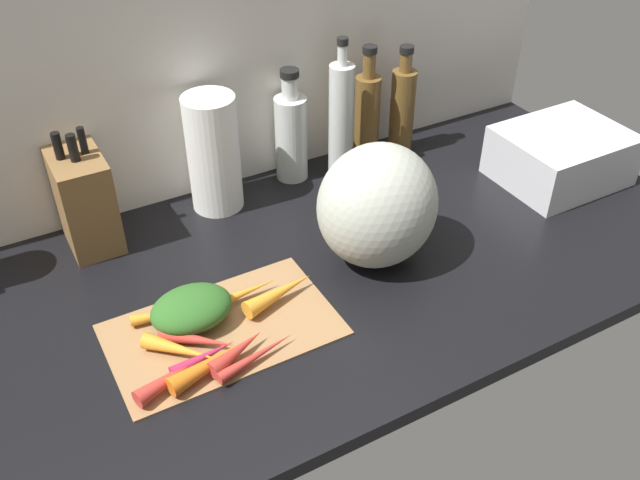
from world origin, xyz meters
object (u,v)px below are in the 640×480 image
at_px(carrot_3, 181,350).
at_px(carrot_7, 279,293).
at_px(cutting_board, 223,329).
at_px(winter_squash, 377,206).
at_px(carrot_0, 237,351).
at_px(carrot_9, 240,295).
at_px(carrot_1, 173,376).
at_px(carrot_4, 257,356).
at_px(carrot_8, 215,361).
at_px(carrot_2, 204,357).
at_px(carrot_6, 197,340).
at_px(bottle_0, 291,134).
at_px(bottle_3, 402,109).
at_px(paper_towel_roll, 213,154).
at_px(knife_block, 85,200).
at_px(bottle_2, 367,115).
at_px(bottle_1, 341,121).
at_px(carrot_5, 167,314).
at_px(dish_rack, 561,156).

bearing_deg(carrot_3, carrot_7, 12.46).
bearing_deg(cutting_board, winter_squash, 7.42).
height_order(carrot_0, carrot_9, carrot_0).
relative_size(carrot_1, carrot_4, 0.89).
bearing_deg(carrot_8, carrot_4, -14.09).
bearing_deg(carrot_8, carrot_2, 118.38).
xyz_separation_m(carrot_4, carrot_6, (-0.07, 0.08, 0.00)).
xyz_separation_m(bottle_0, bottle_3, (0.29, -0.03, 0.00)).
bearing_deg(carrot_9, bottle_0, 50.34).
height_order(paper_towel_roll, bottle_3, bottle_3).
bearing_deg(knife_block, carrot_1, -88.52).
bearing_deg(carrot_0, paper_towel_roll, 71.32).
bearing_deg(bottle_0, bottle_3, -5.54).
distance_m(cutting_board, carrot_4, 0.11).
height_order(carrot_7, bottle_0, bottle_0).
bearing_deg(bottle_2, carrot_7, -138.67).
bearing_deg(carrot_3, carrot_4, -33.59).
relative_size(carrot_9, bottle_1, 0.45).
distance_m(carrot_1, carrot_7, 0.26).
relative_size(carrot_4, bottle_3, 0.56).
relative_size(carrot_2, carrot_5, 0.93).
height_order(bottle_2, dish_rack, bottle_2).
bearing_deg(dish_rack, winter_squash, -175.27).
distance_m(cutting_board, knife_block, 0.41).
height_order(knife_block, bottle_0, bottle_0).
distance_m(cutting_board, carrot_1, 0.15).
bearing_deg(bottle_0, carrot_5, -141.95).
bearing_deg(carrot_4, dish_rack, 12.43).
relative_size(winter_squash, dish_rack, 0.90).
distance_m(carrot_2, carrot_3, 0.04).
relative_size(carrot_4, carrot_5, 1.21).
height_order(carrot_9, knife_block, knife_block).
height_order(cutting_board, carrot_0, carrot_0).
height_order(carrot_9, bottle_3, bottle_3).
relative_size(carrot_4, bottle_2, 0.53).
xyz_separation_m(bottle_1, bottle_2, (0.10, 0.04, -0.03)).
relative_size(carrot_3, paper_towel_roll, 0.53).
xyz_separation_m(carrot_0, knife_block, (-0.13, 0.46, 0.08)).
xyz_separation_m(carrot_1, carrot_7, (0.24, 0.10, 0.00)).
xyz_separation_m(cutting_board, bottle_2, (0.55, 0.39, 0.12)).
bearing_deg(paper_towel_roll, bottle_1, -5.67).
height_order(winter_squash, bottle_3, bottle_3).
xyz_separation_m(carrot_6, carrot_9, (0.11, 0.07, -0.00)).
relative_size(carrot_0, winter_squash, 0.47).
bearing_deg(paper_towel_roll, carrot_1, -120.37).
relative_size(cutting_board, winter_squash, 1.60).
distance_m(cutting_board, carrot_6, 0.06).
distance_m(winter_squash, dish_rack, 0.55).
xyz_separation_m(carrot_1, knife_block, (-0.01, 0.46, 0.08)).
xyz_separation_m(carrot_6, winter_squash, (0.41, 0.07, 0.10)).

